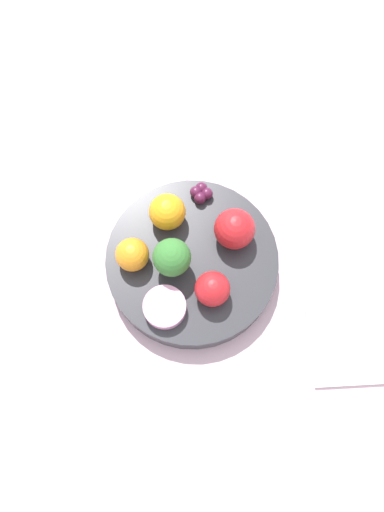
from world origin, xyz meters
The scene contains 11 objects.
ground_plane centered at (0.00, 0.00, 0.00)m, with size 6.00×6.00×0.00m, color gray.
table_surface centered at (0.00, 0.00, 0.01)m, with size 1.20×1.20×0.02m.
bowl centered at (0.00, 0.00, 0.04)m, with size 0.23×0.23×0.04m.
broccoli centered at (-0.02, -0.01, 0.09)m, with size 0.05×0.05×0.06m.
apple_red centered at (0.05, 0.04, 0.08)m, with size 0.05×0.05×0.05m.
apple_green centered at (0.03, -0.04, 0.08)m, with size 0.05×0.05×0.05m.
orange_front centered at (-0.04, 0.05, 0.08)m, with size 0.05×0.05×0.05m.
orange_back centered at (-0.08, -0.01, 0.08)m, with size 0.04×0.04×0.04m.
grape_cluster centered at (0.00, 0.09, 0.06)m, with size 0.03×0.03×0.02m.
small_cup centered at (-0.03, -0.07, 0.06)m, with size 0.05×0.05×0.02m.
napkin centered at (0.23, -0.07, 0.02)m, with size 0.16×0.15×0.01m.
Camera 1 is at (0.03, -0.20, 0.68)m, focal length 35.00 mm.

